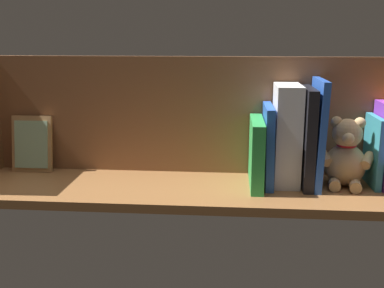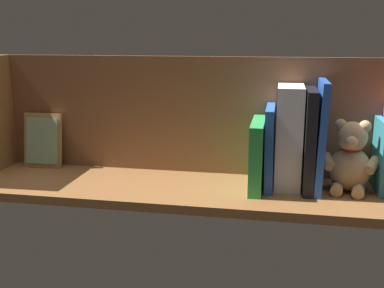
% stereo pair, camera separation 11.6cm
% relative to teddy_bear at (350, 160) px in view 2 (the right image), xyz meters
% --- Properties ---
extents(ground_plane, '(1.17, 0.29, 0.02)m').
position_rel_teddy_bear_xyz_m(ground_plane, '(0.38, 0.03, -0.09)').
color(ground_plane, brown).
extents(shelf_back_panel, '(1.17, 0.02, 0.32)m').
position_rel_teddy_bear_xyz_m(shelf_back_panel, '(0.38, -0.09, 0.08)').
color(shelf_back_panel, brown).
rests_on(shelf_back_panel, ground_plane).
extents(book_2, '(0.02, 0.13, 0.18)m').
position_rel_teddy_bear_xyz_m(book_2, '(-0.07, -0.02, 0.01)').
color(book_2, teal).
rests_on(book_2, ground_plane).
extents(teddy_bear, '(0.14, 0.12, 0.18)m').
position_rel_teddy_bear_xyz_m(teddy_bear, '(0.00, 0.00, 0.00)').
color(teddy_bear, tan).
rests_on(teddy_bear, ground_plane).
extents(book_3, '(0.02, 0.16, 0.27)m').
position_rel_teddy_bear_xyz_m(book_3, '(0.07, -0.00, 0.06)').
color(book_3, blue).
rests_on(book_3, ground_plane).
extents(book_4, '(0.02, 0.16, 0.25)m').
position_rel_teddy_bear_xyz_m(book_4, '(0.10, -0.00, 0.05)').
color(book_4, black).
rests_on(book_4, ground_plane).
extents(dictionary_thick_white, '(0.06, 0.14, 0.25)m').
position_rel_teddy_bear_xyz_m(dictionary_thick_white, '(0.15, -0.01, 0.05)').
color(dictionary_thick_white, white).
rests_on(dictionary_thick_white, ground_plane).
extents(book_5, '(0.02, 0.16, 0.20)m').
position_rel_teddy_bear_xyz_m(book_5, '(0.19, -0.00, 0.02)').
color(book_5, blue).
rests_on(book_5, ground_plane).
extents(book_6, '(0.03, 0.19, 0.17)m').
position_rel_teddy_bear_xyz_m(book_6, '(0.22, 0.01, 0.01)').
color(book_6, green).
rests_on(book_6, ground_plane).
extents(picture_frame_leaning, '(0.11, 0.04, 0.16)m').
position_rel_teddy_bear_xyz_m(picture_frame_leaning, '(0.84, -0.06, -0.00)').
color(picture_frame_leaning, '#A87A4C').
rests_on(picture_frame_leaning, ground_plane).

